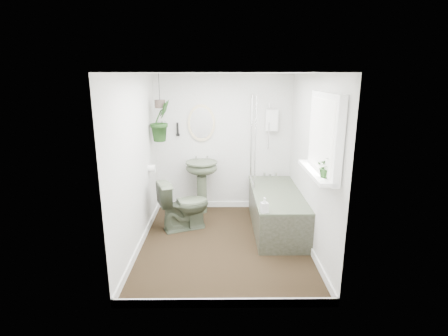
{
  "coord_description": "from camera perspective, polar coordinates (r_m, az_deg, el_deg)",
  "views": [
    {
      "loc": [
        -0.04,
        -4.44,
        2.28
      ],
      "look_at": [
        0.0,
        0.15,
        1.05
      ],
      "focal_mm": 28.0,
      "sensor_mm": 36.0,
      "label": 1
    }
  ],
  "objects": [
    {
      "name": "bathtub",
      "position": [
        5.39,
        8.56,
        -6.83
      ],
      "size": [
        0.72,
        1.72,
        0.58
      ],
      "primitive_type": null,
      "color": "#49533E",
      "rests_on": "floor"
    },
    {
      "name": "hanging_pot",
      "position": [
        5.49,
        -10.42,
        10.26
      ],
      "size": [
        0.16,
        0.16,
        0.12
      ],
      "primitive_type": "cylinder",
      "color": "#3F322C",
      "rests_on": "ceiling"
    },
    {
      "name": "wall_back",
      "position": [
        5.96,
        -0.1,
        4.07
      ],
      "size": [
        2.3,
        0.02,
        2.3
      ],
      "primitive_type": "cube",
      "color": "silver",
      "rests_on": "ground"
    },
    {
      "name": "window_blinds",
      "position": [
        3.95,
        15.53,
        5.25
      ],
      "size": [
        0.01,
        0.86,
        0.76
      ],
      "primitive_type": "cube",
      "color": "white",
      "rests_on": "wall_right"
    },
    {
      "name": "sill_plant",
      "position": [
        3.75,
        16.43,
        0.18
      ],
      "size": [
        0.24,
        0.22,
        0.22
      ],
      "primitive_type": "imported",
      "rotation": [
        0.0,
        0.0,
        -0.22
      ],
      "color": "black",
      "rests_on": "window_sill"
    },
    {
      "name": "ceiling",
      "position": [
        4.44,
        0.02,
        15.38
      ],
      "size": [
        2.3,
        2.8,
        0.02
      ],
      "primitive_type": "cube",
      "color": "white",
      "rests_on": "ground"
    },
    {
      "name": "wall_sconce",
      "position": [
        5.91,
        -7.58,
        6.31
      ],
      "size": [
        0.04,
        0.04,
        0.22
      ],
      "primitive_type": "cylinder",
      "color": "black",
      "rests_on": "wall_back"
    },
    {
      "name": "floor",
      "position": [
        5.0,
        0.02,
        -12.27
      ],
      "size": [
        2.3,
        2.8,
        0.02
      ],
      "primitive_type": "cube",
      "color": "black",
      "rests_on": "ground"
    },
    {
      "name": "skirting",
      "position": [
        4.97,
        0.02,
        -11.66
      ],
      "size": [
        2.3,
        2.8,
        0.1
      ],
      "primitive_type": "cube",
      "color": "white",
      "rests_on": "floor"
    },
    {
      "name": "toilet_roll_holder",
      "position": [
        5.43,
        -11.74,
        -0.05
      ],
      "size": [
        0.11,
        0.11,
        0.11
      ],
      "primitive_type": "cylinder",
      "rotation": [
        0.0,
        1.57,
        0.0
      ],
      "color": "white",
      "rests_on": "wall_left"
    },
    {
      "name": "window_recess",
      "position": [
        3.96,
        16.16,
        5.24
      ],
      "size": [
        0.08,
        1.0,
        0.9
      ],
      "primitive_type": "cube",
      "color": "white",
      "rests_on": "wall_right"
    },
    {
      "name": "bath_screen",
      "position": [
        5.55,
        4.8,
        4.56
      ],
      "size": [
        0.04,
        0.72,
        1.4
      ],
      "primitive_type": null,
      "color": "silver",
      "rests_on": "bathtub"
    },
    {
      "name": "hanging_plant",
      "position": [
        5.52,
        -10.29,
        7.6
      ],
      "size": [
        0.44,
        0.45,
        0.63
      ],
      "primitive_type": "imported",
      "rotation": [
        0.0,
        0.0,
        0.9
      ],
      "color": "black",
      "rests_on": "ceiling"
    },
    {
      "name": "oval_mirror",
      "position": [
        5.87,
        -3.7,
        7.34
      ],
      "size": [
        0.46,
        0.03,
        0.62
      ],
      "primitive_type": "ellipsoid",
      "color": "beige",
      "rests_on": "wall_back"
    },
    {
      "name": "window_sill",
      "position": [
        4.03,
        14.77,
        -0.63
      ],
      "size": [
        0.18,
        1.0,
        0.04
      ],
      "primitive_type": "cube",
      "color": "white",
      "rests_on": "wall_right"
    },
    {
      "name": "shower_box",
      "position": [
        5.89,
        7.78,
        7.74
      ],
      "size": [
        0.2,
        0.1,
        0.35
      ],
      "primitive_type": "cube",
      "color": "white",
      "rests_on": "wall_back"
    },
    {
      "name": "wall_left",
      "position": [
        4.72,
        -14.21,
        0.67
      ],
      "size": [
        0.02,
        2.8,
        2.3
      ],
      "primitive_type": "cube",
      "color": "silver",
      "rests_on": "ground"
    },
    {
      "name": "pedestal_sink",
      "position": [
        5.9,
        -3.64,
        -3.11
      ],
      "size": [
        0.58,
        0.51,
        0.9
      ],
      "primitive_type": null,
      "rotation": [
        0.0,
        0.0,
        -0.12
      ],
      "color": "#49533E",
      "rests_on": "floor"
    },
    {
      "name": "wall_right",
      "position": [
        4.74,
        14.19,
        0.73
      ],
      "size": [
        0.02,
        2.8,
        2.3
      ],
      "primitive_type": "cube",
      "color": "silver",
      "rests_on": "ground"
    },
    {
      "name": "toilet",
      "position": [
        5.33,
        -6.53,
        -5.97
      ],
      "size": [
        0.85,
        0.67,
        0.76
      ],
      "primitive_type": "imported",
      "rotation": [
        0.0,
        0.0,
        1.95
      ],
      "color": "#49533E",
      "rests_on": "floor"
    },
    {
      "name": "wall_front",
      "position": [
        3.24,
        0.24,
        -5.46
      ],
      "size": [
        2.3,
        0.02,
        2.3
      ],
      "primitive_type": "cube",
      "color": "silver",
      "rests_on": "ground"
    },
    {
      "name": "soap_bottle",
      "position": [
        4.48,
        6.61,
        -6.03
      ],
      "size": [
        0.11,
        0.11,
        0.2
      ],
      "primitive_type": "imported",
      "rotation": [
        0.0,
        0.0,
        0.23
      ],
      "color": "black",
      "rests_on": "bathtub"
    }
  ]
}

